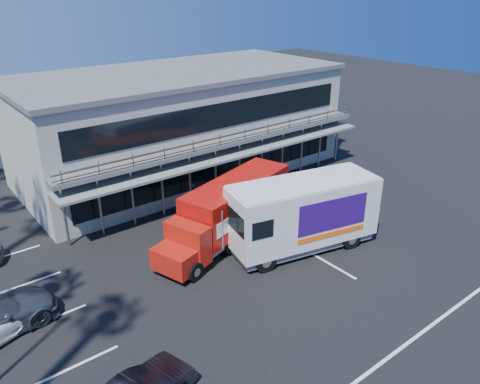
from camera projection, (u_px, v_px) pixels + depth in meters
ground at (296, 275)px, 22.29m from camera, size 120.00×120.00×0.00m
building at (181, 123)px, 33.19m from camera, size 22.40×12.00×7.30m
red_truck at (230, 209)px, 24.87m from camera, size 9.59×4.83×3.16m
white_van at (303, 214)px, 23.80m from camera, size 8.09×4.27×3.76m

